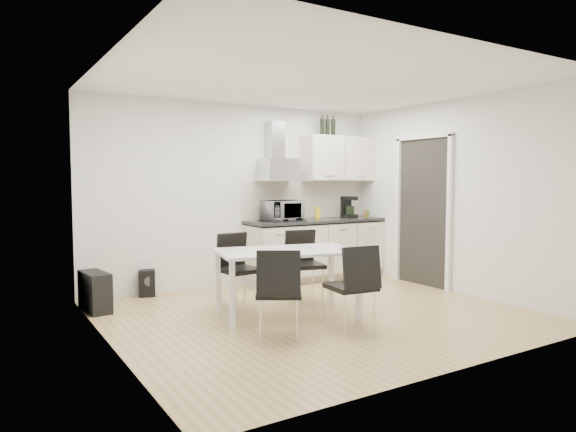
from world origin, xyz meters
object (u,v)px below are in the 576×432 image
chair_near_left (279,294)px  guitar_amp (95,292)px  chair_far_left (240,271)px  kitchenette (316,225)px  chair_far_right (305,266)px  dining_table (287,257)px  floor_speaker (147,283)px  chair_near_right (351,288)px

chair_near_left → guitar_amp: (-1.27, 2.02, -0.21)m
chair_far_left → guitar_amp: size_ratio=1.54×
kitchenette → guitar_amp: 3.37m
chair_far_left → chair_near_left: (-0.23, -1.29, 0.00)m
chair_far_left → chair_far_right: same height
dining_table → floor_speaker: size_ratio=4.80×
chair_far_left → chair_near_right: (0.51, -1.44, 0.00)m
kitchenette → guitar_amp: size_ratio=4.41×
dining_table → chair_near_left: (-0.48, -0.64, -0.24)m
kitchenette → dining_table: kitchenette is taller
chair_near_right → guitar_amp: size_ratio=1.54×
chair_near_left → floor_speaker: 2.54m
dining_table → chair_near_left: chair_near_left is taller
kitchenette → chair_far_right: size_ratio=2.86×
chair_near_right → guitar_amp: (-2.02, 2.16, -0.21)m
chair_near_right → floor_speaker: (-1.29, 2.61, -0.27)m
chair_near_left → chair_far_right: bearing=79.1°
dining_table → chair_far_left: 0.74m
chair_far_right → chair_near_left: (-1.07, -1.17, 0.00)m
chair_far_right → floor_speaker: size_ratio=2.56×
guitar_amp → floor_speaker: (0.73, 0.45, -0.06)m
dining_table → floor_speaker: (-1.02, 1.83, -0.50)m
kitchenette → chair_near_left: 3.09m
chair_far_right → chair_near_left: bearing=60.7°
chair_far_left → chair_near_right: bearing=103.4°
floor_speaker → chair_far_right: bearing=-21.9°
chair_near_right → dining_table: bearing=115.5°
chair_far_left → chair_near_right: 1.53m
chair_far_left → chair_near_left: 1.31m
floor_speaker → chair_far_left: bearing=-39.7°
guitar_amp → chair_far_right: bearing=-26.8°
chair_far_left → chair_near_right: same height
dining_table → chair_far_left: size_ratio=1.87×
kitchenette → guitar_amp: (-3.30, -0.29, -0.60)m
chair_far_right → chair_near_left: size_ratio=1.00×
dining_table → kitchenette: bearing=60.1°
kitchenette → chair_far_left: size_ratio=2.86×
kitchenette → dining_table: size_ratio=1.53×
floor_speaker → chair_near_left: bearing=-60.7°
chair_far_right → chair_near_right: same height
guitar_amp → floor_speaker: 0.86m
dining_table → guitar_amp: size_ratio=2.89×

